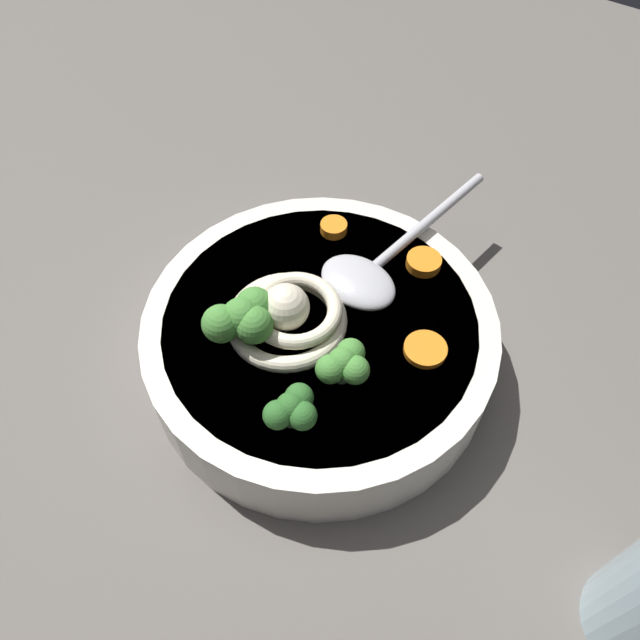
% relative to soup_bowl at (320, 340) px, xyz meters
% --- Properties ---
extents(table_slab, '(1.28, 1.28, 0.04)m').
position_rel_soup_bowl_xyz_m(table_slab, '(0.04, 0.03, -0.05)').
color(table_slab, '#5B5651').
rests_on(table_slab, ground).
extents(soup_bowl, '(0.25, 0.25, 0.05)m').
position_rel_soup_bowl_xyz_m(soup_bowl, '(0.00, 0.00, 0.00)').
color(soup_bowl, silver).
rests_on(soup_bowl, table_slab).
extents(noodle_pile, '(0.09, 0.09, 0.04)m').
position_rel_soup_bowl_xyz_m(noodle_pile, '(-0.02, 0.02, 0.04)').
color(noodle_pile, beige).
rests_on(noodle_pile, soup_bowl).
extents(soup_spoon, '(0.18, 0.07, 0.02)m').
position_rel_soup_bowl_xyz_m(soup_spoon, '(0.06, -0.01, 0.03)').
color(soup_spoon, '#B7B7BC').
rests_on(soup_spoon, soup_bowl).
extents(broccoli_floret_far, '(0.04, 0.03, 0.03)m').
position_rel_soup_bowl_xyz_m(broccoli_floret_far, '(-0.08, -0.03, 0.04)').
color(broccoli_floret_far, '#7A9E60').
rests_on(broccoli_floret_far, soup_bowl).
extents(broccoli_floret_front, '(0.04, 0.03, 0.03)m').
position_rel_soup_bowl_xyz_m(broccoli_floret_front, '(-0.03, -0.04, 0.04)').
color(broccoli_floret_front, '#7A9E60').
rests_on(broccoli_floret_front, soup_bowl).
extents(broccoli_floret_center, '(0.05, 0.04, 0.04)m').
position_rel_soup_bowl_xyz_m(broccoli_floret_center, '(-0.04, 0.03, 0.05)').
color(broccoli_floret_center, '#7A9E60').
rests_on(broccoli_floret_center, soup_bowl).
extents(carrot_slice_extra_a, '(0.03, 0.03, 0.00)m').
position_rel_soup_bowl_xyz_m(carrot_slice_extra_a, '(0.02, -0.07, 0.03)').
color(carrot_slice_extra_a, orange).
rests_on(carrot_slice_extra_a, soup_bowl).
extents(carrot_slice_right, '(0.03, 0.03, 0.01)m').
position_rel_soup_bowl_xyz_m(carrot_slice_right, '(0.09, -0.03, 0.03)').
color(carrot_slice_right, orange).
rests_on(carrot_slice_right, soup_bowl).
extents(carrot_slice_near_spoon, '(0.02, 0.02, 0.01)m').
position_rel_soup_bowl_xyz_m(carrot_slice_near_spoon, '(0.08, 0.04, 0.03)').
color(carrot_slice_near_spoon, orange).
rests_on(carrot_slice_near_spoon, soup_bowl).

